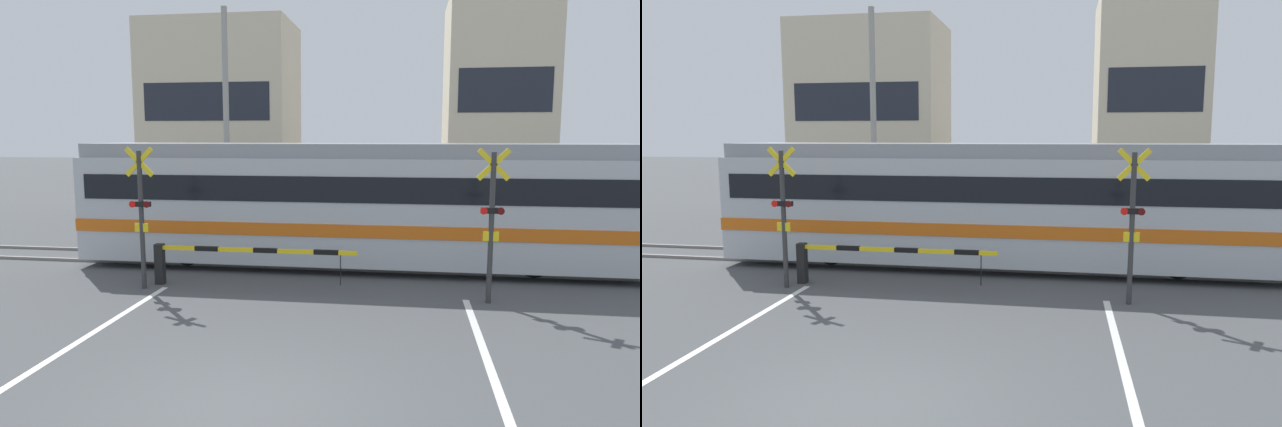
{
  "view_description": "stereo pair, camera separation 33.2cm",
  "coord_description": "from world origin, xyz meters",
  "views": [
    {
      "loc": [
        2.09,
        -6.56,
        3.5
      ],
      "look_at": [
        0.0,
        7.23,
        1.6
      ],
      "focal_mm": 32.0,
      "sensor_mm": 36.0,
      "label": 1
    },
    {
      "loc": [
        2.42,
        -6.51,
        3.5
      ],
      "look_at": [
        0.0,
        7.23,
        1.6
      ],
      "focal_mm": 32.0,
      "sensor_mm": 36.0,
      "label": 2
    }
  ],
  "objects": [
    {
      "name": "utility_pole_streetside",
      "position": [
        -4.61,
        14.24,
        4.09
      ],
      "size": [
        0.22,
        0.22,
        8.19
      ],
      "color": "gray",
      "rests_on": "ground_plane"
    },
    {
      "name": "ground_plane",
      "position": [
        0.0,
        0.0,
        0.0
      ],
      "size": [
        160.0,
        160.0,
        0.0
      ],
      "primitive_type": "plane",
      "color": "#4C4F51"
    },
    {
      "name": "crossing_barrier_far",
      "position": [
        2.21,
        11.74,
        0.72
      ],
      "size": [
        4.8,
        0.2,
        0.97
      ],
      "color": "black",
      "rests_on": "ground_plane"
    },
    {
      "name": "road_stripe_left",
      "position": [
        -3.41,
        0.83,
        0.0
      ],
      "size": [
        0.14,
        9.67,
        0.01
      ],
      "color": "white",
      "rests_on": "ground_plane"
    },
    {
      "name": "rail_track_far",
      "position": [
        0.0,
        9.39,
        0.04
      ],
      "size": [
        50.0,
        0.1,
        0.08
      ],
      "color": "gray",
      "rests_on": "ground_plane"
    },
    {
      "name": "crossing_signal_right",
      "position": [
        3.86,
        5.53,
        1.8
      ],
      "size": [
        0.68,
        0.15,
        3.26
      ],
      "color": "#333333",
      "rests_on": "ground_plane"
    },
    {
      "name": "crossing_signal_left",
      "position": [
        -3.86,
        5.53,
        1.8
      ],
      "size": [
        0.68,
        0.15,
        3.26
      ],
      "color": "#333333",
      "rests_on": "ground_plane"
    },
    {
      "name": "commuter_train",
      "position": [
        0.76,
        8.67,
        1.77
      ],
      "size": [
        14.63,
        2.97,
        3.3
      ],
      "color": "#B7BCC1",
      "rests_on": "ground_plane"
    },
    {
      "name": "road_stripe_right",
      "position": [
        3.41,
        0.83,
        0.0
      ],
      "size": [
        0.14,
        9.67,
        0.01
      ],
      "color": "white",
      "rests_on": "ground_plane"
    },
    {
      "name": "pedestrian",
      "position": [
        0.06,
        13.29,
        1.04
      ],
      "size": [
        0.38,
        0.23,
        1.79
      ],
      "color": "#23232D",
      "rests_on": "ground_plane"
    },
    {
      "name": "rail_track_near",
      "position": [
        0.0,
        7.95,
        0.04
      ],
      "size": [
        50.0,
        0.1,
        0.08
      ],
      "color": "gray",
      "rests_on": "ground_plane"
    },
    {
      "name": "crossing_barrier_near",
      "position": [
        -2.21,
        5.97,
        0.72
      ],
      "size": [
        4.8,
        0.2,
        0.97
      ],
      "color": "black",
      "rests_on": "ground_plane"
    },
    {
      "name": "building_right_of_street",
      "position": [
        6.53,
        23.82,
        5.1
      ],
      "size": [
        5.05,
        5.21,
        10.2
      ],
      "color": "beige",
      "rests_on": "ground_plane"
    },
    {
      "name": "building_left_of_street",
      "position": [
        -7.9,
        23.82,
        4.74
      ],
      "size": [
        7.77,
        5.21,
        9.47
      ],
      "color": "beige",
      "rests_on": "ground_plane"
    }
  ]
}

